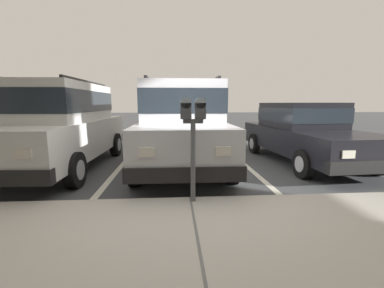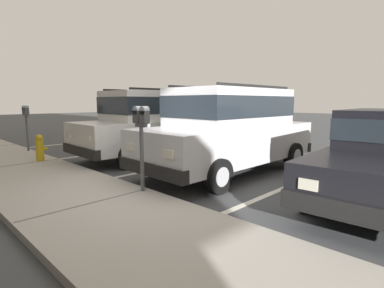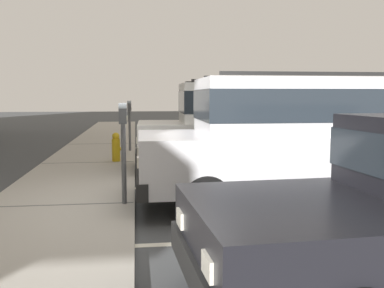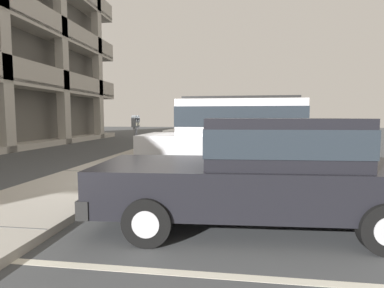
{
  "view_description": "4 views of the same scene",
  "coord_description": "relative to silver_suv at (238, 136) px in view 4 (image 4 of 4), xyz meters",
  "views": [
    {
      "loc": [
        0.23,
        3.9,
        1.52
      ],
      "look_at": [
        -0.12,
        -1.06,
        0.73
      ],
      "focal_mm": 24.0,
      "sensor_mm": 36.0,
      "label": 1
    },
    {
      "loc": [
        -4.25,
        3.37,
        1.68
      ],
      "look_at": [
        -0.25,
        -0.67,
        0.87
      ],
      "focal_mm": 28.0,
      "sensor_mm": 36.0,
      "label": 2
    },
    {
      "loc": [
        -6.3,
        0.17,
        1.71
      ],
      "look_at": [
        -0.11,
        -0.65,
        1.0
      ],
      "focal_mm": 40.0,
      "sensor_mm": 36.0,
      "label": 3
    },
    {
      "loc": [
        -7.43,
        -2.14,
        1.56
      ],
      "look_at": [
        0.08,
        -1.09,
        0.88
      ],
      "focal_mm": 28.0,
      "sensor_mm": 36.0,
      "label": 4
    }
  ],
  "objects": [
    {
      "name": "ground_plane",
      "position": [
        -0.05,
        2.24,
        -1.14
      ],
      "size": [
        80.0,
        80.0,
        0.1
      ],
      "color": "#444749"
    },
    {
      "name": "sidewalk",
      "position": [
        -0.05,
        3.54,
        -1.03
      ],
      "size": [
        40.0,
        2.2,
        0.12
      ],
      "color": "#ADA89E",
      "rests_on": "ground_plane"
    },
    {
      "name": "parking_stall_lines",
      "position": [
        1.49,
        0.84,
        -1.08
      ],
      "size": [
        12.42,
        4.8,
        0.01
      ],
      "color": "silver",
      "rests_on": "ground_plane"
    },
    {
      "name": "silver_suv",
      "position": [
        0.0,
        0.0,
        0.0
      ],
      "size": [
        2.05,
        4.79,
        2.03
      ],
      "rotation": [
        0.0,
        0.0,
        -0.01
      ],
      "color": "silver",
      "rests_on": "ground_plane"
    },
    {
      "name": "red_sedan",
      "position": [
        -3.18,
        -0.31,
        -0.27
      ],
      "size": [
        2.02,
        4.57,
        1.54
      ],
      "rotation": [
        0.0,
        0.0,
        0.06
      ],
      "color": "black",
      "rests_on": "ground_plane"
    },
    {
      "name": "dark_hatchback",
      "position": [
        2.84,
        -0.01,
        0.0
      ],
      "size": [
        2.12,
        4.83,
        2.03
      ],
      "rotation": [
        0.0,
        0.0,
        -0.03
      ],
      "color": "silver",
      "rests_on": "ground_plane"
    },
    {
      "name": "parking_meter_near",
      "position": [
        -0.08,
        2.59,
        0.14
      ],
      "size": [
        0.35,
        0.12,
        1.48
      ],
      "color": "#595B60",
      "rests_on": "sidewalk"
    },
    {
      "name": "parking_meter_far",
      "position": [
        6.07,
        2.58,
        0.1
      ],
      "size": [
        0.35,
        0.12,
        1.44
      ],
      "color": "#595B60",
      "rests_on": "sidewalk"
    },
    {
      "name": "fire_hydrant",
      "position": [
        4.08,
        2.89,
        -0.62
      ],
      "size": [
        0.3,
        0.3,
        0.7
      ],
      "color": "gold",
      "rests_on": "sidewalk"
    }
  ]
}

